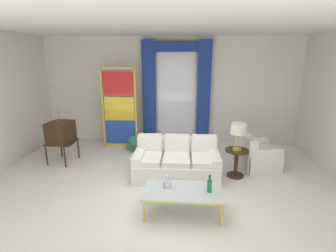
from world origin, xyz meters
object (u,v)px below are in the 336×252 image
(stained_glass_divider, at_px, (119,110))
(round_side_table, at_px, (236,161))
(armchair_white, at_px, (255,156))
(peacock_figurine, at_px, (134,145))
(coffee_table, at_px, (183,192))
(table_lamp_brass, at_px, (239,130))
(couch_white_long, at_px, (177,162))
(bottle_blue_decanter, at_px, (210,185))
(vintage_tv, at_px, (61,133))
(bottle_crystal_tall, at_px, (167,183))

(stained_glass_divider, distance_m, round_side_table, 3.35)
(armchair_white, bearing_deg, peacock_figurine, 166.58)
(coffee_table, relative_size, round_side_table, 2.11)
(round_side_table, height_order, table_lamp_brass, table_lamp_brass)
(stained_glass_divider, height_order, round_side_table, stained_glass_divider)
(couch_white_long, relative_size, armchair_white, 1.83)
(coffee_table, bearing_deg, bottle_blue_decanter, -3.12)
(coffee_table, xyz_separation_m, stained_glass_divider, (-1.77, 2.97, 0.68))
(stained_glass_divider, bearing_deg, round_side_table, -28.72)
(vintage_tv, xyz_separation_m, round_side_table, (4.02, -0.47, -0.37))
(vintage_tv, relative_size, table_lamp_brass, 2.36)
(bottle_crystal_tall, xyz_separation_m, vintage_tv, (-2.66, 1.79, 0.24))
(bottle_blue_decanter, xyz_separation_m, peacock_figurine, (-1.75, 2.60, -0.31))
(armchair_white, bearing_deg, round_side_table, -137.44)
(table_lamp_brass, bearing_deg, bottle_crystal_tall, -135.76)
(coffee_table, distance_m, table_lamp_brass, 1.90)
(bottle_crystal_tall, xyz_separation_m, peacock_figurine, (-1.07, 2.50, -0.27))
(armchair_white, height_order, stained_glass_divider, stained_glass_divider)
(bottle_crystal_tall, distance_m, peacock_figurine, 2.74)
(vintage_tv, relative_size, stained_glass_divider, 0.61)
(couch_white_long, height_order, round_side_table, couch_white_long)
(vintage_tv, bearing_deg, bottle_crystal_tall, -34.03)
(couch_white_long, distance_m, armchair_white, 1.85)
(couch_white_long, bearing_deg, vintage_tv, 169.19)
(coffee_table, height_order, peacock_figurine, peacock_figurine)
(armchair_white, bearing_deg, bottle_crystal_tall, -136.21)
(peacock_figurine, height_order, round_side_table, round_side_table)
(vintage_tv, distance_m, round_side_table, 4.06)
(peacock_figurine, bearing_deg, bottle_blue_decanter, -56.08)
(bottle_blue_decanter, bearing_deg, peacock_figurine, 123.92)
(round_side_table, bearing_deg, coffee_table, -128.31)
(stained_glass_divider, xyz_separation_m, peacock_figurine, (0.44, -0.40, -0.84))
(couch_white_long, bearing_deg, stained_glass_divider, 134.76)
(peacock_figurine, relative_size, table_lamp_brass, 1.05)
(bottle_blue_decanter, bearing_deg, armchair_white, 57.64)
(armchair_white, height_order, peacock_figurine, armchair_white)
(peacock_figurine, xyz_separation_m, round_side_table, (2.43, -1.18, 0.14))
(stained_glass_divider, bearing_deg, armchair_white, -17.97)
(table_lamp_brass, bearing_deg, coffee_table, -128.31)
(couch_white_long, relative_size, coffee_table, 1.41)
(couch_white_long, distance_m, stained_glass_divider, 2.42)
(bottle_crystal_tall, distance_m, table_lamp_brass, 1.97)
(bottle_crystal_tall, relative_size, round_side_table, 0.39)
(couch_white_long, distance_m, bottle_crystal_tall, 1.28)
(coffee_table, relative_size, armchair_white, 1.30)
(coffee_table, height_order, armchair_white, armchair_white)
(armchair_white, bearing_deg, bottle_blue_decanter, -122.36)
(vintage_tv, xyz_separation_m, peacock_figurine, (1.58, 0.71, -0.51))
(armchair_white, bearing_deg, table_lamp_brass, -137.44)
(couch_white_long, height_order, bottle_crystal_tall, couch_white_long)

